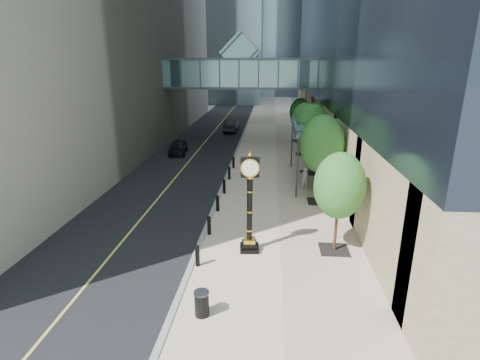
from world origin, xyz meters
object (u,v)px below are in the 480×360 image
Objects in this scene: trash_bin at (202,304)px; car_near at (178,147)px; street_clock at (250,210)px; pedestrian at (305,178)px; car_far at (231,126)px.

car_near is at bearing 105.63° from trash_bin.
trash_bin is at bearing -79.99° from car_near.
car_near reaches higher than trash_bin.
trash_bin is 0.23× the size of car_near.
street_clock reaches higher than pedestrian.
pedestrian reaches higher than car_near.
pedestrian is 23.66m from car_far.
car_far is (3.94, 12.62, 0.10)m from car_near.
car_far is at bearing -86.38° from pedestrian.
pedestrian is 0.41× the size of car_near.
street_clock reaches higher than trash_bin.
street_clock is 3.00× the size of pedestrian.
car_near is 13.22m from car_far.
street_clock is 5.34× the size of trash_bin.
street_clock is at bearing -72.55° from car_near.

